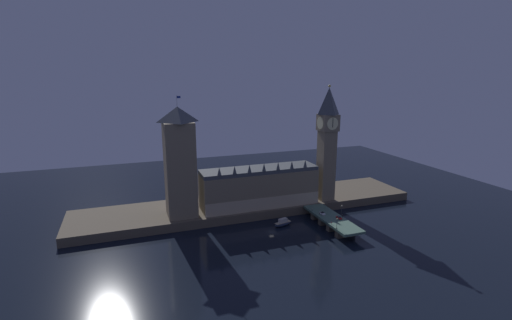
{
  "coord_description": "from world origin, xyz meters",
  "views": [
    {
      "loc": [
        -73.86,
        -178.34,
        86.35
      ],
      "look_at": [
        -2.09,
        20.0,
        37.24
      ],
      "focal_mm": 26.0,
      "sensor_mm": 36.0,
      "label": 1
    }
  ],
  "objects_px": {
    "pedestrian_mid_walk": "(342,216)",
    "street_lamp_near": "(337,222)",
    "street_lamp_mid": "(342,209)",
    "car_southbound_lead": "(339,218)",
    "car_northbound_lead": "(322,213)",
    "pedestrian_far_rail": "(312,210)",
    "clock_tower": "(327,140)",
    "boat_upstream": "(283,223)",
    "pedestrian_near_rail": "(331,223)",
    "victoria_tower": "(180,162)"
  },
  "relations": [
    {
      "from": "victoria_tower",
      "to": "street_lamp_mid",
      "type": "xyz_separation_m",
      "value": [
        86.58,
        -34.8,
        -27.24
      ]
    },
    {
      "from": "pedestrian_mid_walk",
      "to": "boat_upstream",
      "type": "height_order",
      "value": "pedestrian_mid_walk"
    },
    {
      "from": "car_northbound_lead",
      "to": "pedestrian_far_rail",
      "type": "distance_m",
      "value": 7.75
    },
    {
      "from": "clock_tower",
      "to": "pedestrian_far_rail",
      "type": "xyz_separation_m",
      "value": [
        -18.96,
        -17.85,
        -38.23
      ]
    },
    {
      "from": "car_northbound_lead",
      "to": "pedestrian_mid_walk",
      "type": "distance_m",
      "value": 11.64
    },
    {
      "from": "clock_tower",
      "to": "street_lamp_mid",
      "type": "xyz_separation_m",
      "value": [
        -7.04,
        -31.17,
        -34.83
      ]
    },
    {
      "from": "street_lamp_mid",
      "to": "car_northbound_lead",
      "type": "bearing_deg",
      "value": 145.88
    },
    {
      "from": "car_northbound_lead",
      "to": "street_lamp_near",
      "type": "bearing_deg",
      "value": -98.94
    },
    {
      "from": "clock_tower",
      "to": "car_northbound_lead",
      "type": "bearing_deg",
      "value": -122.7
    },
    {
      "from": "clock_tower",
      "to": "car_southbound_lead",
      "type": "xyz_separation_m",
      "value": [
        -10.32,
        -33.9,
        -38.51
      ]
    },
    {
      "from": "car_southbound_lead",
      "to": "pedestrian_far_rail",
      "type": "relative_size",
      "value": 2.35
    },
    {
      "from": "clock_tower",
      "to": "pedestrian_near_rail",
      "type": "xyz_separation_m",
      "value": [
        -18.96,
        -39.69,
        -38.18
      ]
    },
    {
      "from": "car_southbound_lead",
      "to": "pedestrian_near_rail",
      "type": "height_order",
      "value": "pedestrian_near_rail"
    },
    {
      "from": "pedestrian_mid_walk",
      "to": "clock_tower",
      "type": "bearing_deg",
      "value": 77.24
    },
    {
      "from": "pedestrian_mid_walk",
      "to": "car_southbound_lead",
      "type": "bearing_deg",
      "value": -159.88
    },
    {
      "from": "street_lamp_mid",
      "to": "boat_upstream",
      "type": "bearing_deg",
      "value": 161.45
    },
    {
      "from": "clock_tower",
      "to": "victoria_tower",
      "type": "height_order",
      "value": "clock_tower"
    },
    {
      "from": "pedestrian_near_rail",
      "to": "pedestrian_mid_walk",
      "type": "height_order",
      "value": "pedestrian_near_rail"
    },
    {
      "from": "victoria_tower",
      "to": "street_lamp_near",
      "type": "xyz_separation_m",
      "value": [
        74.26,
        -49.52,
        -27.68
      ]
    },
    {
      "from": "car_northbound_lead",
      "to": "pedestrian_mid_walk",
      "type": "bearing_deg",
      "value": -42.06
    },
    {
      "from": "pedestrian_near_rail",
      "to": "pedestrian_far_rail",
      "type": "relative_size",
      "value": 1.06
    },
    {
      "from": "pedestrian_near_rail",
      "to": "victoria_tower",
      "type": "bearing_deg",
      "value": 149.87
    },
    {
      "from": "street_lamp_near",
      "to": "street_lamp_mid",
      "type": "relative_size",
      "value": 0.9
    },
    {
      "from": "pedestrian_far_rail",
      "to": "street_lamp_mid",
      "type": "xyz_separation_m",
      "value": [
        11.92,
        -13.32,
        3.41
      ]
    },
    {
      "from": "pedestrian_near_rail",
      "to": "street_lamp_mid",
      "type": "bearing_deg",
      "value": 35.57
    },
    {
      "from": "street_lamp_near",
      "to": "boat_upstream",
      "type": "xyz_separation_m",
      "value": [
        -19.95,
        25.55,
        -7.88
      ]
    },
    {
      "from": "street_lamp_near",
      "to": "street_lamp_mid",
      "type": "distance_m",
      "value": 19.2
    },
    {
      "from": "victoria_tower",
      "to": "pedestrian_far_rail",
      "type": "relative_size",
      "value": 41.28
    },
    {
      "from": "pedestrian_near_rail",
      "to": "pedestrian_far_rail",
      "type": "bearing_deg",
      "value": 90.0
    },
    {
      "from": "street_lamp_near",
      "to": "clock_tower",
      "type": "bearing_deg",
      "value": 67.13
    },
    {
      "from": "street_lamp_mid",
      "to": "car_southbound_lead",
      "type": "bearing_deg",
      "value": -140.27
    },
    {
      "from": "street_lamp_near",
      "to": "boat_upstream",
      "type": "height_order",
      "value": "street_lamp_near"
    },
    {
      "from": "car_northbound_lead",
      "to": "victoria_tower",
      "type": "bearing_deg",
      "value": 159.71
    },
    {
      "from": "car_northbound_lead",
      "to": "pedestrian_mid_walk",
      "type": "height_order",
      "value": "pedestrian_mid_walk"
    },
    {
      "from": "victoria_tower",
      "to": "pedestrian_far_rail",
      "type": "bearing_deg",
      "value": -16.05
    },
    {
      "from": "car_northbound_lead",
      "to": "car_southbound_lead",
      "type": "relative_size",
      "value": 0.99
    },
    {
      "from": "street_lamp_near",
      "to": "pedestrian_mid_walk",
      "type": "bearing_deg",
      "value": 47.58
    },
    {
      "from": "car_northbound_lead",
      "to": "street_lamp_near",
      "type": "relative_size",
      "value": 0.64
    },
    {
      "from": "street_lamp_near",
      "to": "boat_upstream",
      "type": "distance_m",
      "value": 33.35
    },
    {
      "from": "clock_tower",
      "to": "pedestrian_far_rail",
      "type": "bearing_deg",
      "value": -136.73
    },
    {
      "from": "street_lamp_near",
      "to": "street_lamp_mid",
      "type": "xyz_separation_m",
      "value": [
        12.32,
        14.72,
        0.44
      ]
    },
    {
      "from": "pedestrian_mid_walk",
      "to": "pedestrian_far_rail",
      "type": "relative_size",
      "value": 1.0
    },
    {
      "from": "clock_tower",
      "to": "boat_upstream",
      "type": "distance_m",
      "value": 61.81
    },
    {
      "from": "street_lamp_near",
      "to": "car_northbound_lead",
      "type": "bearing_deg",
      "value": 81.06
    },
    {
      "from": "clock_tower",
      "to": "car_southbound_lead",
      "type": "relative_size",
      "value": 18.83
    },
    {
      "from": "victoria_tower",
      "to": "boat_upstream",
      "type": "xyz_separation_m",
      "value": [
        54.31,
        -23.97,
        -35.57
      ]
    },
    {
      "from": "pedestrian_mid_walk",
      "to": "street_lamp_near",
      "type": "bearing_deg",
      "value": -132.42
    },
    {
      "from": "car_southbound_lead",
      "to": "car_northbound_lead",
      "type": "bearing_deg",
      "value": 123.05
    },
    {
      "from": "car_southbound_lead",
      "to": "street_lamp_mid",
      "type": "bearing_deg",
      "value": 39.73
    },
    {
      "from": "clock_tower",
      "to": "car_southbound_lead",
      "type": "bearing_deg",
      "value": -106.93
    }
  ]
}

